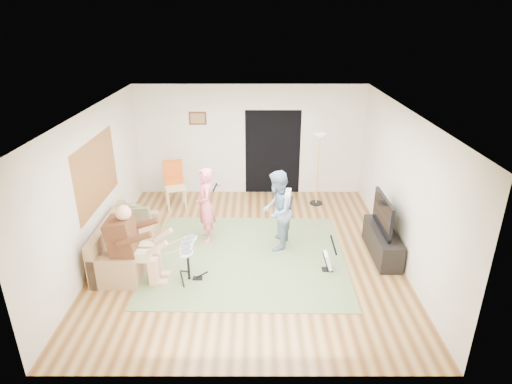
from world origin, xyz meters
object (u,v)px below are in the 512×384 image
(sofa, at_px, (123,247))
(guitar_spare, at_px, (328,261))
(singer, at_px, (205,205))
(television, at_px, (383,214))
(torchiere_lamp, at_px, (319,157))
(tv_cabinet, at_px, (382,243))
(guitarist, at_px, (277,211))
(drum_kit, at_px, (188,264))
(dining_chair, at_px, (176,191))

(sofa, height_order, guitar_spare, sofa)
(sofa, bearing_deg, singer, 28.16)
(television, bearing_deg, torchiere_lamp, 110.55)
(tv_cabinet, bearing_deg, torchiere_lamp, 111.62)
(guitarist, bearing_deg, singer, -90.26)
(drum_kit, relative_size, guitarist, 0.46)
(drum_kit, xyz_separation_m, singer, (0.15, 1.42, 0.44))
(drum_kit, xyz_separation_m, dining_chair, (-0.73, 3.03, 0.07))
(guitar_spare, height_order, torchiere_lamp, torchiere_lamp)
(tv_cabinet, xyz_separation_m, television, (-0.05, 0.00, 0.60))
(singer, distance_m, dining_chair, 1.87)
(dining_chair, bearing_deg, sofa, -121.32)
(sofa, height_order, singer, singer)
(guitar_spare, relative_size, tv_cabinet, 0.51)
(guitarist, xyz_separation_m, television, (1.92, -0.27, 0.07))
(guitarist, distance_m, television, 1.94)
(dining_chair, height_order, television, television)
(sofa, xyz_separation_m, drum_kit, (1.29, -0.65, 0.05))
(television, bearing_deg, guitar_spare, -152.04)
(drum_kit, relative_size, television, 0.67)
(dining_chair, xyz_separation_m, television, (4.18, -2.19, 0.46))
(torchiere_lamp, relative_size, television, 1.60)
(sofa, xyz_separation_m, guitar_spare, (3.70, -0.37, -0.06))
(tv_cabinet, bearing_deg, guitar_spare, -153.14)
(singer, relative_size, tv_cabinet, 1.08)
(guitar_spare, bearing_deg, sofa, 174.35)
(guitarist, relative_size, tv_cabinet, 1.11)
(singer, bearing_deg, guitar_spare, 48.94)
(sofa, xyz_separation_m, guitarist, (2.82, 0.46, 0.52))
(guitarist, distance_m, torchiere_lamp, 2.34)
(dining_chair, bearing_deg, torchiere_lamp, -15.77)
(drum_kit, height_order, tv_cabinet, drum_kit)
(sofa, xyz_separation_m, torchiere_lamp, (3.86, 2.52, 0.91))
(sofa, bearing_deg, guitar_spare, -5.65)
(sofa, distance_m, dining_chair, 2.44)
(sofa, bearing_deg, dining_chair, 76.85)
(guitar_spare, distance_m, television, 1.34)
(singer, bearing_deg, television, 65.61)
(sofa, bearing_deg, tv_cabinet, 2.23)
(singer, distance_m, television, 3.35)
(torchiere_lamp, bearing_deg, tv_cabinet, -68.38)
(television, bearing_deg, tv_cabinet, 0.00)
(singer, bearing_deg, guitarist, 63.04)
(singer, xyz_separation_m, guitar_spare, (2.26, -1.14, -0.55))
(singer, relative_size, television, 1.41)
(sofa, relative_size, dining_chair, 1.79)
(guitarist, height_order, guitar_spare, guitarist)
(drum_kit, bearing_deg, guitar_spare, 6.73)
(drum_kit, height_order, guitarist, guitarist)
(tv_cabinet, bearing_deg, television, 180.00)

